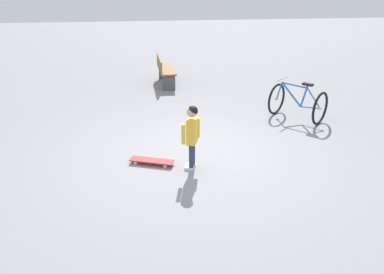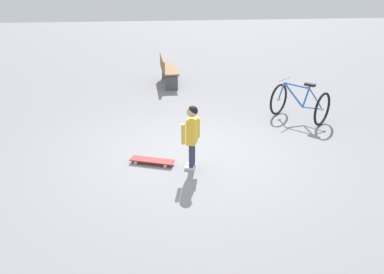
% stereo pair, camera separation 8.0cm
% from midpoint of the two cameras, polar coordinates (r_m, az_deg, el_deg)
% --- Properties ---
extents(ground_plane, '(50.00, 50.00, 0.00)m').
position_cam_midpoint_polar(ground_plane, '(6.38, 0.94, -2.63)').
color(ground_plane, gray).
extents(child_person, '(0.29, 0.32, 1.06)m').
position_cam_midpoint_polar(child_person, '(5.61, 0.40, 1.00)').
color(child_person, '#2D3351').
rests_on(child_person, ground).
extents(skateboard, '(0.45, 0.75, 0.07)m').
position_cam_midpoint_polar(skateboard, '(6.04, -5.94, -3.69)').
color(skateboard, '#B22D2D').
rests_on(skateboard, ground).
extents(bicycle_near, '(1.28, 1.23, 0.85)m').
position_cam_midpoint_polar(bicycle_near, '(8.21, 16.83, 5.14)').
color(bicycle_near, black).
rests_on(bicycle_near, ground).
extents(street_bench, '(1.60, 0.44, 0.80)m').
position_cam_midpoint_polar(street_bench, '(10.85, -3.66, 10.50)').
color(street_bench, brown).
rests_on(street_bench, ground).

